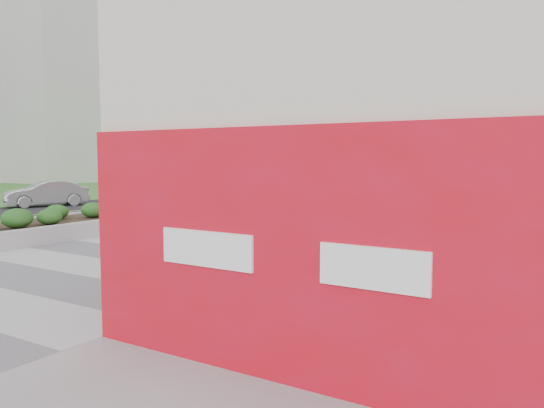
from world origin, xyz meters
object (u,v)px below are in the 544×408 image
Objects in this scene: traffic_signal_near at (253,156)px; car_silver at (46,193)px; traffic_signal_far at (135,156)px; car_dark at (204,195)px; skateboarder at (316,214)px; planter at (143,213)px.

car_silver is (-8.27, -7.88, -2.06)m from traffic_signal_near.
traffic_signal_far is 8.49m from car_dark.
traffic_signal_near is 2.99× the size of skateboarder.
traffic_signal_near is 3.87m from car_dark.
traffic_signal_far is at bearing -176.89° from traffic_signal_near.
traffic_signal_near reaches higher than car_dark.
traffic_signal_far is (-10.93, 10.00, 2.34)m from planter.
car_silver is at bearing -130.86° from car_dark.
planter is at bearing -54.48° from car_dark.
traffic_signal_near is 9.21m from traffic_signal_far.
planter is at bearing -160.72° from skateboarder.
car_silver is at bearing -173.92° from skateboarder.
car_silver is (-17.31, 1.60, -0.01)m from skateboarder.
traffic_signal_near is at bearing 66.79° from car_silver.
skateboarder is at bearing -26.21° from traffic_signal_far.
car_dark reaches higher than planter.
skateboarder reaches higher than planter.
skateboarder is at bearing 7.94° from planter.
traffic_signal_far reaches higher than planter.
planter is 12.82× the size of skateboarder.
planter is at bearing -80.65° from traffic_signal_near.
traffic_signal_far is 1.01× the size of car_dark.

